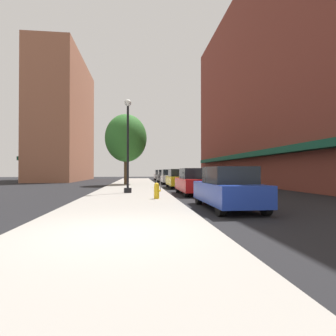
{
  "coord_description": "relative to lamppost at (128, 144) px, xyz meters",
  "views": [
    {
      "loc": [
        0.54,
        -6.1,
        1.49
      ],
      "look_at": [
        3.72,
        22.65,
        1.81
      ],
      "focal_mm": 28.44,
      "sensor_mm": 36.0,
      "label": 1
    }
  ],
  "objects": [
    {
      "name": "car_blue",
      "position": [
        4.14,
        -6.85,
        -2.39
      ],
      "size": [
        1.8,
        4.3,
        1.66
      ],
      "rotation": [
        0.0,
        0.0,
        0.04
      ],
      "color": "black",
      "rests_on": "ground"
    },
    {
      "name": "car_yellow",
      "position": [
        4.14,
        6.16,
        -2.39
      ],
      "size": [
        1.8,
        4.3,
        1.66
      ],
      "rotation": [
        0.0,
        0.0,
        -0.02
      ],
      "color": "black",
      "rests_on": "ground"
    },
    {
      "name": "car_silver",
      "position": [
        4.14,
        26.1,
        -2.39
      ],
      "size": [
        1.8,
        4.3,
        1.66
      ],
      "rotation": [
        0.0,
        0.0,
        0.03
      ],
      "color": "black",
      "rests_on": "ground"
    },
    {
      "name": "car_white",
      "position": [
        4.14,
        13.28,
        -2.39
      ],
      "size": [
        1.8,
        4.3,
        1.66
      ],
      "rotation": [
        0.0,
        0.0,
        0.01
      ],
      "color": "black",
      "rests_on": "ground"
    },
    {
      "name": "parking_meter_near",
      "position": [
        2.19,
        1.53,
        -2.25
      ],
      "size": [
        0.14,
        0.09,
        1.31
      ],
      "color": "slate",
      "rests_on": "sidewalk_slab"
    },
    {
      "name": "car_black",
      "position": [
        4.14,
        19.18,
        -2.39
      ],
      "size": [
        1.8,
        4.3,
        1.66
      ],
      "rotation": [
        0.0,
        0.0,
        -0.0
      ],
      "color": "black",
      "rests_on": "ground"
    },
    {
      "name": "building_far_background",
      "position": [
        -10.87,
        26.19,
        6.17
      ],
      "size": [
        6.8,
        18.0,
        18.78
      ],
      "color": "#9E6047",
      "rests_on": "ground"
    },
    {
      "name": "lamppost",
      "position": [
        0.0,
        0.0,
        0.0
      ],
      "size": [
        0.48,
        0.48,
        5.9
      ],
      "color": "black",
      "rests_on": "sidewalk_slab"
    },
    {
      "name": "sidewalk_slab",
      "position": [
        0.14,
        8.19,
        -3.14
      ],
      "size": [
        4.8,
        50.0,
        0.12
      ],
      "primitive_type": "cube",
      "color": "gray",
      "rests_on": "ground"
    },
    {
      "name": "parking_meter_far",
      "position": [
        2.19,
        5.48,
        -2.25
      ],
      "size": [
        0.14,
        0.09,
        1.31
      ],
      "color": "slate",
      "rests_on": "sidewalk_slab"
    },
    {
      "name": "tree_near",
      "position": [
        -0.64,
        11.08,
        1.7
      ],
      "size": [
        4.31,
        4.31,
        7.28
      ],
      "color": "#4C3823",
      "rests_on": "sidewalk_slab"
    },
    {
      "name": "building_right_brick",
      "position": [
        15.13,
        11.19,
        8.04
      ],
      "size": [
        6.8,
        40.0,
        22.54
      ],
      "color": "brown",
      "rests_on": "ground"
    },
    {
      "name": "fire_hydrant",
      "position": [
        1.57,
        -3.76,
        -2.68
      ],
      "size": [
        0.33,
        0.26,
        0.79
      ],
      "color": "gold",
      "rests_on": "sidewalk_slab"
    },
    {
      "name": "ground_plane",
      "position": [
        4.14,
        7.19,
        -3.2
      ],
      "size": [
        90.0,
        90.0,
        0.0
      ],
      "primitive_type": "plane",
      "color": "black"
    },
    {
      "name": "car_red",
      "position": [
        4.14,
        -0.45,
        -2.39
      ],
      "size": [
        1.8,
        4.3,
        1.66
      ],
      "rotation": [
        0.0,
        0.0,
        0.04
      ],
      "color": "black",
      "rests_on": "ground"
    }
  ]
}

